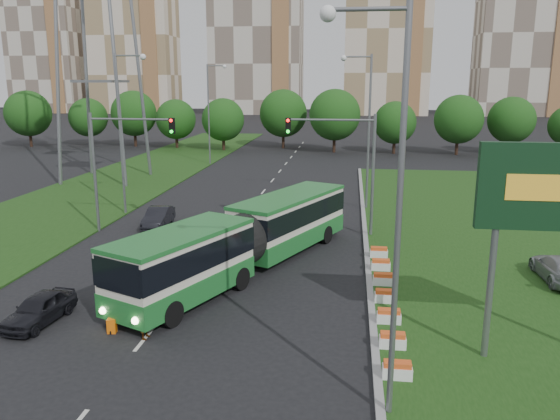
# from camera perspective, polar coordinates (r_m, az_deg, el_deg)

# --- Properties ---
(ground) EXTENTS (360.00, 360.00, 0.00)m
(ground) POSITION_cam_1_polar(r_m,az_deg,el_deg) (27.46, -3.46, -8.04)
(ground) COLOR black
(ground) RESTS_ON ground
(grass_median) EXTENTS (14.00, 60.00, 0.15)m
(grass_median) POSITION_cam_1_polar(r_m,az_deg,el_deg) (35.50, 20.27, -3.76)
(grass_median) COLOR #1A4012
(grass_median) RESTS_ON ground
(median_kerb) EXTENTS (0.30, 60.00, 0.18)m
(median_kerb) POSITION_cam_1_polar(r_m,az_deg,el_deg) (34.57, 8.97, -3.50)
(median_kerb) COLOR gray
(median_kerb) RESTS_ON ground
(left_verge) EXTENTS (12.00, 110.00, 0.10)m
(left_verge) POSITION_cam_1_polar(r_m,az_deg,el_deg) (55.98, -16.94, 2.48)
(left_verge) COLOR #1A4012
(left_verge) RESTS_ON ground
(lane_markings) EXTENTS (0.20, 100.00, 0.01)m
(lane_markings) POSITION_cam_1_polar(r_m,az_deg,el_deg) (46.87, -2.52, 0.98)
(lane_markings) COLOR silver
(lane_markings) RESTS_ON ground
(flower_planters) EXTENTS (1.10, 13.70, 0.60)m
(flower_planters) POSITION_cam_1_polar(r_m,az_deg,el_deg) (25.61, 10.99, -8.80)
(flower_planters) COLOR white
(flower_planters) RESTS_ON grass_median
(traffic_mast_median) EXTENTS (5.76, 0.32, 8.00)m
(traffic_mast_median) POSITION_cam_1_polar(r_m,az_deg,el_deg) (35.41, 7.13, 5.68)
(traffic_mast_median) COLOR gray
(traffic_mast_median) RESTS_ON ground
(traffic_mast_left) EXTENTS (5.76, 0.32, 8.00)m
(traffic_mast_left) POSITION_cam_1_polar(r_m,az_deg,el_deg) (37.66, -16.73, 5.67)
(traffic_mast_left) COLOR gray
(traffic_mast_left) RESTS_ON ground
(street_lamps) EXTENTS (36.00, 60.00, 12.00)m
(street_lamps) POSITION_cam_1_polar(r_m,az_deg,el_deg) (36.21, -5.33, 6.92)
(street_lamps) COLOR gray
(street_lamps) RESTS_ON ground
(tree_line) EXTENTS (120.00, 8.00, 9.00)m
(tree_line) POSITION_cam_1_polar(r_m,az_deg,el_deg) (80.46, 11.11, 9.13)
(tree_line) COLOR #1C4A13
(tree_line) RESTS_ON ground
(apartment_tower_west) EXTENTS (26.00, 15.00, 48.00)m
(apartment_tower_west) POSITION_cam_1_polar(r_m,az_deg,el_deg) (189.07, -15.05, 17.09)
(apartment_tower_west) COLOR beige
(apartment_tower_west) RESTS_ON ground
(apartment_tower_cwest) EXTENTS (28.00, 15.00, 52.00)m
(apartment_tower_cwest) POSITION_cam_1_polar(r_m,az_deg,el_deg) (178.37, -2.46, 18.42)
(apartment_tower_cwest) COLOR beige
(apartment_tower_cwest) RESTS_ON ground
(apartment_tower_ceast) EXTENTS (25.00, 15.00, 50.00)m
(apartment_tower_ceast) POSITION_cam_1_polar(r_m,az_deg,el_deg) (176.05, 11.16, 17.93)
(apartment_tower_ceast) COLOR beige
(apartment_tower_ceast) RESTS_ON ground
(apartment_tower_east) EXTENTS (27.00, 15.00, 47.00)m
(apartment_tower_east) POSITION_cam_1_polar(r_m,az_deg,el_deg) (182.64, 24.29, 16.40)
(apartment_tower_east) COLOR beige
(apartment_tower_east) RESTS_ON ground
(midrise_west) EXTENTS (22.00, 14.00, 36.00)m
(midrise_west) POSITION_cam_1_polar(r_m,az_deg,el_deg) (201.76, -23.12, 14.53)
(midrise_west) COLOR beige
(midrise_west) RESTS_ON ground
(articulated_bus) EXTENTS (2.81, 18.03, 2.97)m
(articulated_bus) POSITION_cam_1_polar(r_m,az_deg,el_deg) (29.35, -4.02, -2.89)
(articulated_bus) COLOR silver
(articulated_bus) RESTS_ON ground
(car_left_near) EXTENTS (1.91, 3.87, 1.27)m
(car_left_near) POSITION_cam_1_polar(r_m,az_deg,el_deg) (25.49, -23.85, -9.41)
(car_left_near) COLOR black
(car_left_near) RESTS_ON ground
(car_left_far) EXTENTS (1.76, 4.24, 1.36)m
(car_left_far) POSITION_cam_1_polar(r_m,az_deg,el_deg) (39.25, -12.59, -0.74)
(car_left_far) COLOR black
(car_left_far) RESTS_ON ground
(car_median) EXTENTS (1.92, 4.61, 1.33)m
(car_median) POSITION_cam_1_polar(r_m,az_deg,el_deg) (30.99, 27.20, -5.43)
(car_median) COLOR #94979C
(car_median) RESTS_ON grass_median
(pedestrian) EXTENTS (0.45, 0.65, 1.70)m
(pedestrian) POSITION_cam_1_polar(r_m,az_deg,el_deg) (22.61, -13.94, -10.93)
(pedestrian) COLOR gray
(pedestrian) RESTS_ON ground
(shopping_trolley) EXTENTS (0.35, 0.37, 0.60)m
(shopping_trolley) POSITION_cam_1_polar(r_m,az_deg,el_deg) (23.65, -17.16, -11.50)
(shopping_trolley) COLOR orange
(shopping_trolley) RESTS_ON ground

